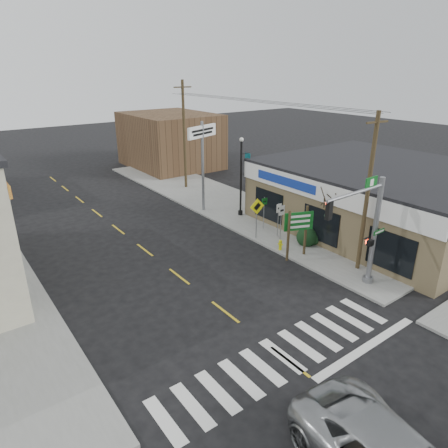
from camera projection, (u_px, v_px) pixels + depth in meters
ground at (290, 362)px, 14.73m from camera, size 140.00×140.00×0.00m
sidewalk_right at (250, 213)px, 29.40m from camera, size 6.00×38.00×0.13m
center_line at (179, 276)px, 20.71m from camera, size 0.12×56.00×0.01m
crosswalk at (282, 356)px, 15.03m from camera, size 11.00×2.20×0.01m
thrift_store at (382, 198)px, 26.50m from camera, size 12.00×14.00×4.00m
bldg_distant_right at (170, 140)px, 42.77m from camera, size 8.00×10.00×5.60m
traffic_signal_pole at (368, 223)px, 18.39m from camera, size 4.37×0.37×5.53m
guide_sign at (298, 226)px, 21.79m from camera, size 1.67×0.14×2.93m
fire_hydrant at (280, 244)px, 23.31m from camera, size 0.20×0.20×0.63m
ped_crossing_sign at (257, 211)px, 24.39m from camera, size 1.01×0.07×2.60m
lamp_post at (242, 171)px, 27.84m from camera, size 0.72×0.57×5.56m
dance_center_sign at (202, 144)px, 28.17m from camera, size 3.06×0.19×6.49m
bare_tree at (333, 192)px, 22.32m from camera, size 2.21×2.21×4.42m
shrub_front at (384, 260)px, 21.16m from camera, size 1.21×1.21×0.91m
shrub_back at (307, 237)px, 24.02m from camera, size 1.23×1.23×0.92m
utility_pole_near at (368, 193)px, 19.78m from camera, size 1.42×0.21×8.15m
utility_pole_far at (184, 134)px, 34.02m from camera, size 1.57×0.24×9.05m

